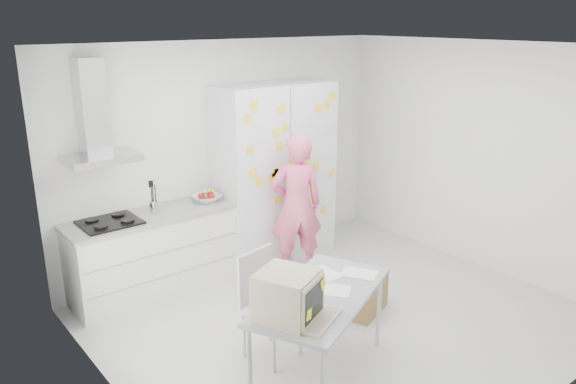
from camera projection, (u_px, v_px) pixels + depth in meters
floor at (338, 319)px, 5.75m from camera, size 4.50×4.00×0.02m
walls at (295, 176)px, 5.88m from camera, size 4.52×4.01×2.70m
ceiling at (347, 46)px, 4.94m from camera, size 4.50×4.00×0.02m
counter_run at (154, 252)px, 6.16m from camera, size 1.84×0.63×1.28m
range_hood at (95, 121)px, 5.55m from camera, size 0.70×0.48×1.01m
tall_cabinet at (274, 173)px, 6.94m from camera, size 1.50×0.68×2.20m
person at (296, 206)px, 6.52m from camera, size 0.73×0.62×1.70m
desk at (301, 298)px, 4.34m from camera, size 1.61×1.26×1.15m
chair at (265, 298)px, 4.99m from camera, size 0.52×0.52×0.98m
cardboard_box at (360, 291)px, 5.83m from camera, size 0.64×0.58×0.46m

